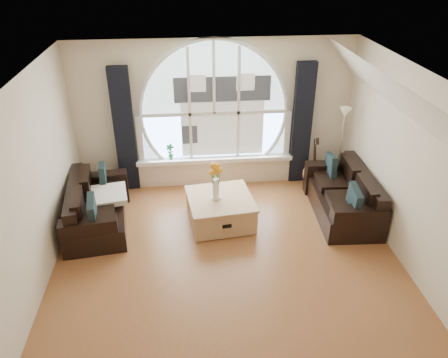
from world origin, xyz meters
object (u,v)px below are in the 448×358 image
(sofa_right, at_px, (343,194))
(floor_lamp, at_px, (340,150))
(sofa_left, at_px, (97,204))
(vase_flowers, at_px, (216,177))
(coffee_chest, at_px, (220,209))
(potted_plant, at_px, (170,152))
(guitar, at_px, (313,162))

(sofa_right, height_order, floor_lamp, floor_lamp)
(sofa_left, xyz_separation_m, vase_flowers, (1.91, -0.11, 0.45))
(vase_flowers, bearing_deg, floor_lamp, 20.61)
(sofa_left, distance_m, sofa_right, 4.04)
(sofa_right, height_order, vase_flowers, vase_flowers)
(vase_flowers, bearing_deg, coffee_chest, 2.01)
(sofa_left, relative_size, floor_lamp, 1.04)
(sofa_left, height_order, sofa_right, sofa_right)
(floor_lamp, xyz_separation_m, potted_plant, (-3.04, 0.45, -0.10))
(vase_flowers, bearing_deg, sofa_left, 176.82)
(sofa_left, distance_m, floor_lamp, 4.30)
(sofa_left, distance_m, potted_plant, 1.72)
(potted_plant, bearing_deg, coffee_chest, -58.63)
(coffee_chest, distance_m, guitar, 2.06)
(guitar, distance_m, potted_plant, 2.63)
(guitar, bearing_deg, sofa_right, -84.36)
(floor_lamp, height_order, guitar, floor_lamp)
(guitar, relative_size, potted_plant, 3.52)
(sofa_left, relative_size, sofa_right, 0.96)
(sofa_left, height_order, guitar, guitar)
(vase_flowers, bearing_deg, guitar, 27.60)
(sofa_left, bearing_deg, floor_lamp, 2.76)
(coffee_chest, relative_size, guitar, 0.97)
(guitar, bearing_deg, sofa_left, -177.22)
(sofa_right, bearing_deg, sofa_left, -177.96)
(sofa_right, bearing_deg, coffee_chest, -175.94)
(floor_lamp, distance_m, potted_plant, 3.07)
(sofa_right, xyz_separation_m, guitar, (-0.26, 0.93, 0.13))
(vase_flowers, relative_size, potted_plant, 2.32)
(coffee_chest, bearing_deg, potted_plant, 114.60)
(coffee_chest, relative_size, floor_lamp, 0.64)
(coffee_chest, height_order, potted_plant, potted_plant)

